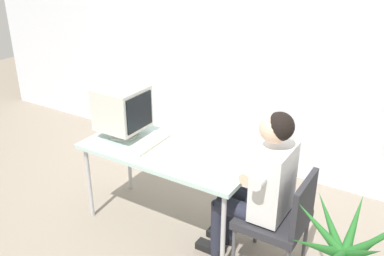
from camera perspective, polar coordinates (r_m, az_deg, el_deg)
The scene contains 7 objects.
ground_plane at distance 3.89m, azimuth -2.93°, elevation -12.53°, with size 12.00×12.00×0.00m, color gray.
wall_back at distance 4.30m, azimuth 10.97°, elevation 12.72°, with size 8.00×0.10×3.00m, color silver.
desk at distance 3.53m, azimuth -3.16°, elevation -3.66°, with size 1.45×0.66×0.73m.
crt_monitor at distance 3.69m, azimuth -9.25°, elevation 2.55°, with size 0.38×0.38×0.44m.
keyboard at distance 3.60m, azimuth -5.86°, elevation -1.98°, with size 0.17×0.45×0.03m.
office_chair at distance 3.22m, azimuth 11.76°, elevation -11.46°, with size 0.47×0.47×0.83m.
person_seated at distance 3.15m, azimuth 9.05°, elevation -7.24°, with size 0.67×0.57×1.27m.
Camera 1 is at (1.80, -2.54, 2.33)m, focal length 40.18 mm.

